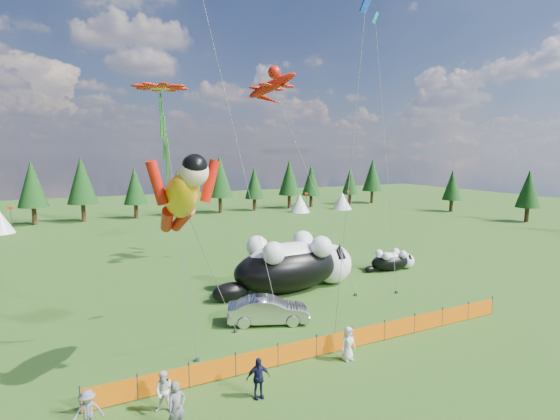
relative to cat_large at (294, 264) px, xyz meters
name	(u,v)px	position (x,y,z in m)	size (l,w,h in m)	color
ground	(303,330)	(-2.78, -6.25, -1.82)	(160.00, 160.00, 0.00)	#153609
safety_fence	(335,343)	(-2.78, -9.25, -1.32)	(22.06, 0.06, 1.10)	#262626
tree_line	(149,190)	(-2.78, 38.75, 2.18)	(90.00, 4.00, 8.00)	black
festival_tents	(234,207)	(8.22, 33.75, -0.42)	(50.00, 3.20, 2.80)	white
cat_large	(294,264)	(0.00, 0.00, 0.00)	(10.64, 4.17, 3.84)	black
cat_small	(392,260)	(9.55, 0.94, -1.04)	(4.58, 1.91, 1.66)	black
car	(268,310)	(-4.07, -4.58, -1.08)	(1.57, 4.52, 1.49)	silver
spectator_a	(177,408)	(-10.88, -11.88, -0.91)	(0.67, 0.44, 1.82)	slate
spectator_b	(165,392)	(-10.99, -10.48, -1.04)	(0.76, 0.45, 1.57)	silver
spectator_c	(258,378)	(-7.56, -11.15, -1.01)	(0.96, 0.49, 1.63)	black
spectator_d	(88,412)	(-13.57, -10.54, -1.06)	(0.99, 0.51, 1.54)	slate
spectator_e	(348,344)	(-2.64, -10.14, -1.03)	(0.77, 0.50, 1.58)	silver
superhero_kite	(181,197)	(-9.64, -8.26, 5.84)	(5.95, 5.91, 10.30)	#F1A00C
gecko_kite	(272,86)	(2.12, 7.90, 13.09)	(6.60, 14.70, 18.36)	red
flower_kite	(160,91)	(-9.85, -5.98, 10.27)	(2.88, 2.88, 12.44)	red
diamond_kite_b	(376,29)	(8.87, 2.99, 17.21)	(3.79, 7.55, 21.39)	#0D9EA5
diamond_kite_c	(364,20)	(-0.40, -7.79, 13.97)	(2.04, 0.65, 17.30)	#0B3BAF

